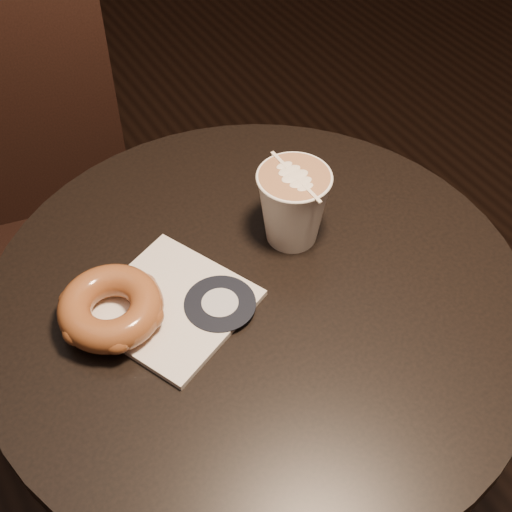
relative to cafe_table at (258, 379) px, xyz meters
name	(u,v)px	position (x,y,z in m)	size (l,w,h in m)	color
cafe_table	(258,379)	(0.00, 0.00, 0.00)	(0.70, 0.70, 0.75)	black
chair	(42,205)	(-0.14, 0.56, -0.04)	(0.43, 0.43, 0.92)	black
pastry_bag	(171,306)	(-0.10, 0.04, 0.20)	(0.17, 0.17, 0.01)	silver
doughnut	(111,308)	(-0.17, 0.05, 0.23)	(0.13, 0.13, 0.04)	brown
latte_cup	(293,207)	(0.09, 0.06, 0.25)	(0.10, 0.10, 0.11)	white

